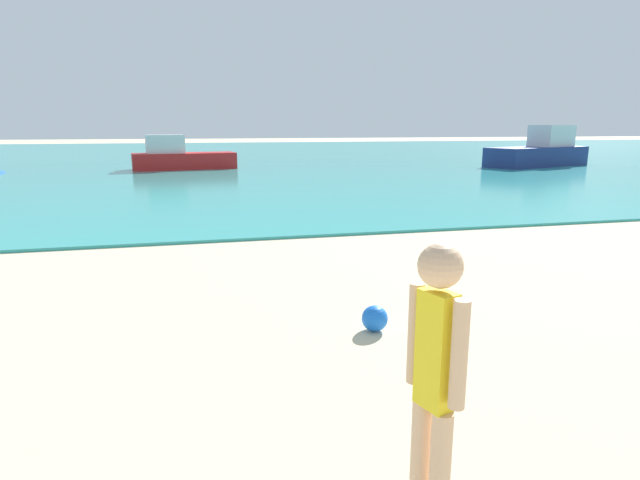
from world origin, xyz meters
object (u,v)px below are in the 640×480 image
(person_standing, at_px, (434,382))
(boat_near, at_px, (540,152))
(beach_ball, at_px, (375,318))
(boat_far, at_px, (180,157))

(person_standing, bearing_deg, boat_near, 124.65)
(boat_near, relative_size, beach_ball, 23.46)
(person_standing, relative_size, beach_ball, 5.80)
(boat_far, bearing_deg, boat_near, -14.76)
(person_standing, distance_m, beach_ball, 3.08)
(boat_near, xyz_separation_m, beach_ball, (-16.62, -19.98, -0.67))
(person_standing, xyz_separation_m, beach_ball, (0.72, 2.89, -0.81))
(boat_far, xyz_separation_m, beach_ball, (2.52, -22.34, -0.51))
(beach_ball, bearing_deg, boat_near, 50.24)
(boat_near, bearing_deg, person_standing, 33.24)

